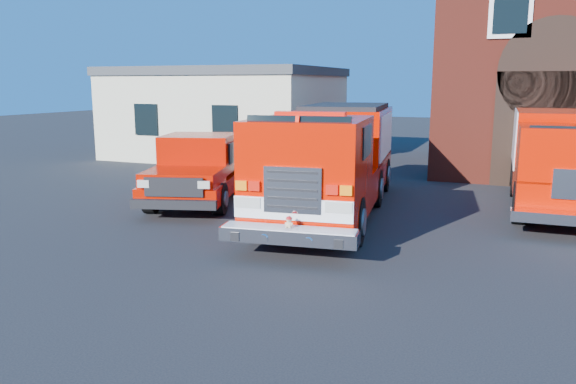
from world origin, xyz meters
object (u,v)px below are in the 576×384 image
at_px(pickup_truck, 202,169).
at_px(secondary_truck, 560,155).
at_px(side_building, 228,112).
at_px(fire_engine, 333,158).

distance_m(pickup_truck, secondary_truck, 10.79).
bearing_deg(secondary_truck, side_building, 155.14).
distance_m(fire_engine, pickup_truck, 4.33).
height_order(pickup_truck, secondary_truck, secondary_truck).
bearing_deg(side_building, fire_engine, -49.46).
relative_size(pickup_truck, secondary_truck, 0.78).
bearing_deg(pickup_truck, fire_engine, -1.81).
bearing_deg(fire_engine, pickup_truck, 178.19).
bearing_deg(fire_engine, secondary_truck, 29.65).
bearing_deg(side_building, secondary_truck, -24.86).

